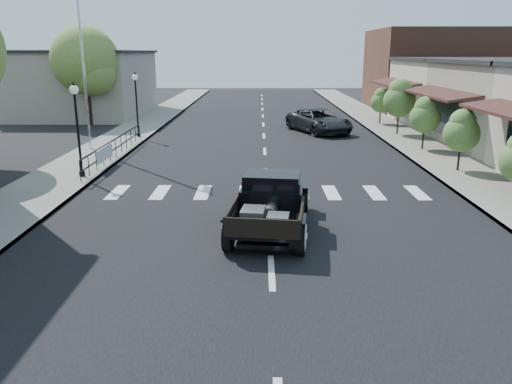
{
  "coord_description": "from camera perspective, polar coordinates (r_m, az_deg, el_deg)",
  "views": [
    {
      "loc": [
        -0.3,
        -13.92,
        5.09
      ],
      "look_at": [
        -0.39,
        0.59,
        1.0
      ],
      "focal_mm": 35.0,
      "sensor_mm": 36.0,
      "label": 1
    }
  ],
  "objects": [
    {
      "name": "road",
      "position": [
        29.37,
        0.95,
        5.78
      ],
      "size": [
        14.0,
        80.0,
        0.02
      ],
      "primitive_type": "cube",
      "color": "black",
      "rests_on": "ground"
    },
    {
      "name": "small_tree_d",
      "position": [
        32.29,
        16.02,
        9.26
      ],
      "size": [
        1.96,
        1.96,
        3.27
      ],
      "primitive_type": null,
      "color": "#4C7033",
      "rests_on": "sidewalk_right"
    },
    {
      "name": "sidewalk_left",
      "position": [
        30.48,
        -15.33,
        5.71
      ],
      "size": [
        3.0,
        80.0,
        0.15
      ],
      "primitive_type": "cube",
      "color": "gray",
      "rests_on": "ground"
    },
    {
      "name": "lamp_post_c",
      "position": [
        30.95,
        -13.48,
        9.68
      ],
      "size": [
        0.36,
        0.36,
        3.8
      ],
      "primitive_type": null,
      "color": "black",
      "rests_on": "sidewalk_left"
    },
    {
      "name": "railing",
      "position": [
        25.32,
        -15.76,
        5.05
      ],
      "size": [
        0.08,
        10.0,
        1.0
      ],
      "primitive_type": null,
      "color": "black",
      "rests_on": "sidewalk_left"
    },
    {
      "name": "small_tree_e",
      "position": [
        36.83,
        14.06,
        9.46
      ],
      "size": [
        1.45,
        1.45,
        2.41
      ],
      "primitive_type": null,
      "color": "#4C7033",
      "rests_on": "sidewalk_right"
    },
    {
      "name": "banner",
      "position": [
        23.45,
        -16.84,
        3.65
      ],
      "size": [
        0.04,
        2.2,
        0.6
      ],
      "primitive_type": null,
      "color": "silver",
      "rests_on": "sidewalk_left"
    },
    {
      "name": "hotrod_pickup",
      "position": [
        14.52,
        1.74,
        -1.21
      ],
      "size": [
        2.92,
        5.21,
        1.72
      ],
      "primitive_type": null,
      "rotation": [
        0.0,
        0.0,
        -0.13
      ],
      "color": "black",
      "rests_on": "ground"
    },
    {
      "name": "flagpole",
      "position": [
        27.43,
        -19.48,
        17.29
      ],
      "size": [
        0.12,
        0.12,
        12.18
      ],
      "primitive_type": "cylinder",
      "color": "silver",
      "rests_on": "sidewalk_left"
    },
    {
      "name": "sidewalk_right",
      "position": [
        30.65,
        17.13,
        5.63
      ],
      "size": [
        3.0,
        80.0,
        0.15
      ],
      "primitive_type": "cube",
      "color": "gray",
      "rests_on": "ground"
    },
    {
      "name": "far_building_right",
      "position": [
        48.59,
        19.87,
        12.97
      ],
      "size": [
        11.0,
        10.0,
        7.0
      ],
      "primitive_type": "cube",
      "color": "brown",
      "rests_on": "ground"
    },
    {
      "name": "small_tree_b",
      "position": [
        23.07,
        22.35,
        5.41
      ],
      "size": [
        1.52,
        1.52,
        2.54
      ],
      "primitive_type": null,
      "color": "#4C7033",
      "rests_on": "sidewalk_right"
    },
    {
      "name": "road_markings",
      "position": [
        24.46,
        1.06,
        3.73
      ],
      "size": [
        12.0,
        60.0,
        0.06
      ],
      "primitive_type": null,
      "color": "silver",
      "rests_on": "ground"
    },
    {
      "name": "big_tree_far",
      "position": [
        37.97,
        -18.83,
        12.43
      ],
      "size": [
        4.67,
        4.67,
        6.86
      ],
      "primitive_type": null,
      "color": "olive",
      "rests_on": "ground"
    },
    {
      "name": "ground",
      "position": [
        14.83,
        1.51,
        -4.34
      ],
      "size": [
        120.0,
        120.0,
        0.0
      ],
      "primitive_type": "plane",
      "color": "black",
      "rests_on": "ground"
    },
    {
      "name": "second_car",
      "position": [
        32.92,
        7.2,
        8.05
      ],
      "size": [
        4.44,
        5.98,
        1.51
      ],
      "primitive_type": "imported",
      "rotation": [
        0.0,
        0.0,
        0.41
      ],
      "color": "black",
      "rests_on": "ground"
    },
    {
      "name": "storefront_far",
      "position": [
        39.15,
        23.77,
        10.28
      ],
      "size": [
        10.0,
        9.0,
        4.5
      ],
      "primitive_type": "cube",
      "color": "beige",
      "rests_on": "ground"
    },
    {
      "name": "small_tree_c",
      "position": [
        27.59,
        18.68,
        7.37
      ],
      "size": [
        1.58,
        1.58,
        2.63
      ],
      "primitive_type": null,
      "color": "#4C7033",
      "rests_on": "sidewalk_right"
    },
    {
      "name": "lamp_post_b",
      "position": [
        21.43,
        -19.69,
        6.68
      ],
      "size": [
        0.36,
        0.36,
        3.8
      ],
      "primitive_type": null,
      "color": "black",
      "rests_on": "sidewalk_left"
    },
    {
      "name": "low_building_left",
      "position": [
        44.5,
        -19.33,
        11.55
      ],
      "size": [
        10.0,
        12.0,
        5.0
      ],
      "primitive_type": "cube",
      "color": "#9F9385",
      "rests_on": "ground"
    }
  ]
}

